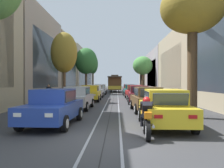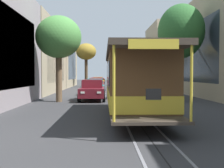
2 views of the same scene
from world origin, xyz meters
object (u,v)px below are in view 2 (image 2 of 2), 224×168
Objects in this scene: motorcycle_with_rider at (104,82)px; parked_car_white_fourth_left at (139,86)px; parked_car_maroon_mid_right at (97,83)px; parked_car_teal_fifth_right at (95,87)px; street_tree_kerb_left_mid at (181,32)px; street_tree_kerb_left_second at (150,54)px; street_tree_kerb_right_near at (86,52)px; parked_car_silver_fifth_left at (148,89)px; street_tree_kerb_left_near at (138,51)px; parked_car_red_fourth_right at (96,85)px; parked_car_silver_second_left at (128,82)px; parked_car_brown_second_right at (98,82)px; parked_car_maroon_sixth_right at (92,90)px; cable_car_trolley at (134,81)px; street_tree_kerb_right_second at (59,38)px; parked_car_yellow_near_right at (98,81)px; fire_hydrant at (138,85)px; parked_car_yellow_mid_left at (132,84)px; parked_car_blue_near_left at (125,81)px; pedestrian_on_left_pavement at (153,82)px.

parked_car_white_fourth_left is at bearing 100.05° from motorcycle_with_rider.
motorcycle_with_rider is at bearing -94.14° from parked_car_maroon_mid_right.
parked_car_teal_fifth_right is 9.61m from street_tree_kerb_left_mid.
street_tree_kerb_right_near is at bearing -47.03° from street_tree_kerb_left_second.
parked_car_teal_fifth_right is at bearing -41.31° from parked_car_silver_fifth_left.
street_tree_kerb_right_near is (2.05, -8.20, 4.92)m from parked_car_maroon_mid_right.
parked_car_white_fourth_left is 20.52m from street_tree_kerb_left_near.
parked_car_red_fourth_right is 1.00× the size of parked_car_teal_fifth_right.
street_tree_kerb_left_second reaches higher than parked_car_silver_second_left.
parked_car_maroon_mid_right is at bearing 90.29° from parked_car_brown_second_right.
parked_car_red_fourth_right is 11.02m from parked_car_maroon_sixth_right.
cable_car_trolley is at bearing 99.85° from parked_car_teal_fifth_right.
street_tree_kerb_left_mid is 9.32m from street_tree_kerb_right_second.
parked_car_white_fourth_left is 0.71× the size of street_tree_kerb_right_second.
parked_car_silver_fifth_left is (0.18, 19.49, 0.00)m from parked_car_silver_second_left.
street_tree_kerb_left_second is (-7.02, -9.51, 3.93)m from parked_car_teal_fifth_right.
street_tree_kerb_left_near is at bearing -113.60° from parked_car_red_fourth_right.
parked_car_silver_fifth_left is at bearing -24.34° from street_tree_kerb_left_mid.
parked_car_teal_fifth_right is at bearing 90.27° from parked_car_brown_second_right.
street_tree_kerb_left_second is 0.93× the size of street_tree_kerb_right_near.
parked_car_yellow_near_right reaches higher than fire_hydrant.
parked_car_maroon_mid_right is 18.10m from street_tree_kerb_left_mid.
motorcycle_with_rider is at bearing -119.55° from parked_car_yellow_near_right.
parked_car_yellow_near_right is 5.24× the size of fire_hydrant.
parked_car_yellow_near_right is (4.63, -13.06, 0.00)m from parked_car_yellow_mid_left.
parked_car_blue_near_left is at bearing -102.29° from parked_car_teal_fifth_right.
parked_car_teal_fifth_right is at bearing 68.20° from fire_hydrant.
parked_car_teal_fifth_right is 14.08m from pedestrian_on_left_pavement.
cable_car_trolley is (-2.36, 18.95, 0.86)m from parked_car_red_fourth_right.
parked_car_yellow_near_right is 2.21× the size of motorcycle_with_rider.
parked_car_blue_near_left is at bearing 14.55° from street_tree_kerb_left_near.
street_tree_kerb_right_near is (6.80, -3.78, 4.92)m from parked_car_silver_second_left.
cable_car_trolley is 29.04m from fire_hydrant.
parked_car_white_fourth_left is 2.59× the size of pedestrian_on_left_pavement.
parked_car_maroon_mid_right reaches higher than fire_hydrant.
parked_car_maroon_mid_right is at bearing -84.49° from cable_car_trolley.
parked_car_silver_fifth_left is 8.18m from street_tree_kerb_right_second.
parked_car_yellow_near_right is 0.59× the size of street_tree_kerb_left_mid.
parked_car_brown_second_right is (4.66, -14.30, 0.00)m from parked_car_white_fourth_left.
street_tree_kerb_right_near is (2.10, -19.30, 4.92)m from parked_car_teal_fifth_right.
cable_car_trolley reaches higher than parked_car_white_fourth_left.
street_tree_kerb_right_second reaches higher than parked_car_red_fourth_right.
cable_car_trolley is (4.73, 22.71, -3.07)m from street_tree_kerb_left_second.
parked_car_silver_second_left reaches higher than motorcycle_with_rider.
parked_car_yellow_near_right is 0.48× the size of cable_car_trolley.
pedestrian_on_left_pavement is (-3.35, -15.64, 0.16)m from parked_car_silver_fifth_left.
pedestrian_on_left_pavement is at bearing 147.23° from parked_car_brown_second_right.
parked_car_yellow_near_right is (4.78, -0.36, 0.00)m from parked_car_blue_near_left.
parked_car_silver_second_left is 9.21m from street_tree_kerb_right_near.
parked_car_teal_fifth_right is at bearing 55.98° from pedestrian_on_left_pavement.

